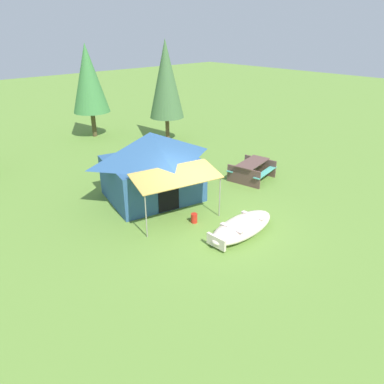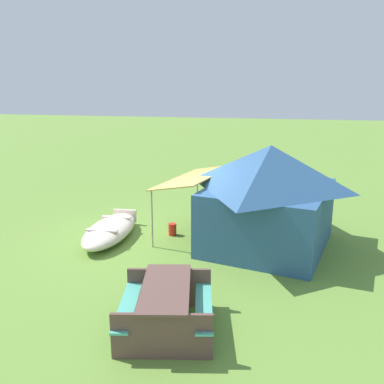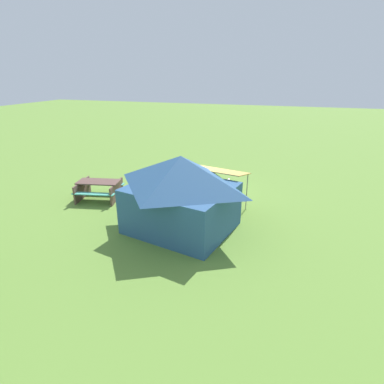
{
  "view_description": "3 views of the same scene",
  "coord_description": "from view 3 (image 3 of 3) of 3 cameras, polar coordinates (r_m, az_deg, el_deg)",
  "views": [
    {
      "loc": [
        -7.15,
        -7.16,
        5.75
      ],
      "look_at": [
        -0.34,
        0.33,
        1.01
      ],
      "focal_mm": 33.31,
      "sensor_mm": 36.0,
      "label": 1
    },
    {
      "loc": [
        9.39,
        2.9,
        3.78
      ],
      "look_at": [
        -0.33,
        0.71,
        1.2
      ],
      "focal_mm": 38.68,
      "sensor_mm": 36.0,
      "label": 2
    },
    {
      "loc": [
        -3.27,
        11.04,
        4.77
      ],
      "look_at": [
        -0.12,
        1.15,
        0.73
      ],
      "focal_mm": 28.6,
      "sensor_mm": 36.0,
      "label": 3
    }
  ],
  "objects": [
    {
      "name": "ground_plane",
      "position": [
        12.46,
        1.1,
        -1.23
      ],
      "size": [
        80.0,
        80.0,
        0.0
      ],
      "primitive_type": "plane",
      "color": "olive"
    },
    {
      "name": "picnic_table",
      "position": [
        12.84,
        -16.93,
        0.74
      ],
      "size": [
        1.91,
        1.75,
        0.75
      ],
      "color": "brown",
      "rests_on": "ground_plane"
    },
    {
      "name": "cooler_box",
      "position": [
        11.08,
        -4.65,
        -3.36
      ],
      "size": [
        0.47,
        0.59,
        0.33
      ],
      "primitive_type": "cube",
      "rotation": [
        0.0,
        0.0,
        1.23
      ],
      "color": "#308F68",
      "rests_on": "ground_plane"
    },
    {
      "name": "canvas_cabin_tent",
      "position": [
        9.64,
        -2.0,
        -0.03
      ],
      "size": [
        3.86,
        4.53,
        2.45
      ],
      "color": "#2E5787",
      "rests_on": "ground_plane"
    },
    {
      "name": "beached_rowboat",
      "position": [
        13.6,
        1.77,
        1.79
      ],
      "size": [
        2.65,
        1.17,
        0.45
      ],
      "color": "beige",
      "rests_on": "ground_plane"
    },
    {
      "name": "fuel_can",
      "position": [
        12.15,
        2.61,
        -1.06
      ],
      "size": [
        0.28,
        0.28,
        0.31
      ],
      "primitive_type": "cylinder",
      "rotation": [
        0.0,
        0.0,
        2.68
      ],
      "color": "red",
      "rests_on": "ground_plane"
    }
  ]
}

